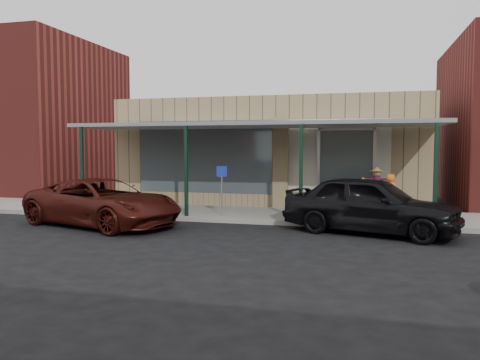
% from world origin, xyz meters
% --- Properties ---
extents(ground, '(120.00, 120.00, 0.00)m').
position_xyz_m(ground, '(0.00, 0.00, 0.00)').
color(ground, black).
rests_on(ground, ground).
extents(sidewalk, '(40.00, 3.20, 0.15)m').
position_xyz_m(sidewalk, '(0.00, 3.60, 0.07)').
color(sidewalk, gray).
rests_on(sidewalk, ground).
extents(storefront, '(12.00, 6.25, 4.20)m').
position_xyz_m(storefront, '(-0.00, 8.16, 2.09)').
color(storefront, '#927C59').
rests_on(storefront, ground).
extents(awning, '(12.00, 3.00, 3.04)m').
position_xyz_m(awning, '(0.00, 3.56, 3.01)').
color(awning, gray).
rests_on(awning, ground).
extents(block_buildings_near, '(61.00, 8.00, 8.00)m').
position_xyz_m(block_buildings_near, '(2.01, 9.20, 3.77)').
color(block_buildings_near, maroon).
rests_on(block_buildings_near, ground).
extents(barrel_scarecrow, '(0.92, 0.75, 1.55)m').
position_xyz_m(barrel_scarecrow, '(4.00, 3.97, 0.67)').
color(barrel_scarecrow, '#4E391F').
rests_on(barrel_scarecrow, sidewalk).
extents(barrel_pumpkin, '(0.57, 0.57, 0.63)m').
position_xyz_m(barrel_pumpkin, '(4.76, 3.14, 0.37)').
color(barrel_pumpkin, '#4E391F').
rests_on(barrel_pumpkin, sidewalk).
extents(handicap_sign, '(0.33, 0.04, 1.58)m').
position_xyz_m(handicap_sign, '(-0.71, 2.40, 1.17)').
color(handicap_sign, gray).
rests_on(handicap_sign, sidewalk).
extents(parked_sedan, '(4.95, 3.11, 1.59)m').
position_xyz_m(parked_sedan, '(3.78, 1.36, 0.79)').
color(parked_sedan, black).
rests_on(parked_sedan, ground).
extents(car_maroon, '(5.45, 3.70, 1.39)m').
position_xyz_m(car_maroon, '(-3.87, 0.68, 0.69)').
color(car_maroon, '#41120D').
rests_on(car_maroon, ground).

